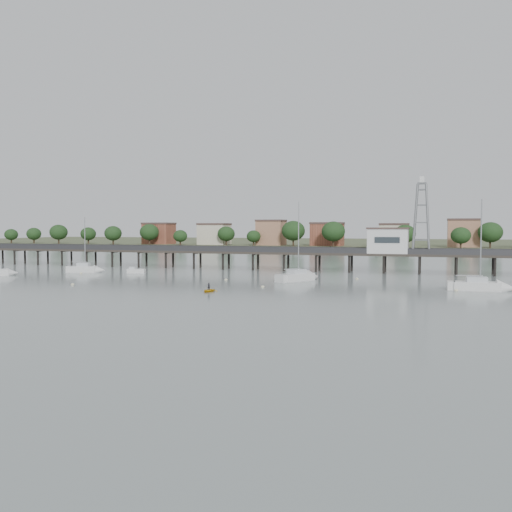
{
  "coord_description": "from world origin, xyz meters",
  "views": [
    {
      "loc": [
        34.14,
        -59.28,
        9.56
      ],
      "look_at": [
        2.3,
        42.0,
        4.0
      ],
      "focal_mm": 40.0,
      "sensor_mm": 36.0,
      "label": 1
    }
  ],
  "objects_px": {
    "yellow_dinghy": "(209,292)",
    "sailboat_d": "(487,286)",
    "pier": "(271,253)",
    "lattice_tower": "(421,219)",
    "sailboat_b": "(89,269)",
    "white_tender": "(136,271)",
    "sailboat_a": "(0,272)",
    "sailboat_c": "(302,277)"
  },
  "relations": [
    {
      "from": "pier",
      "to": "lattice_tower",
      "type": "bearing_deg",
      "value": 0.0
    },
    {
      "from": "white_tender",
      "to": "yellow_dinghy",
      "type": "relative_size",
      "value": 1.37
    },
    {
      "from": "sailboat_b",
      "to": "white_tender",
      "type": "bearing_deg",
      "value": -5.92
    },
    {
      "from": "sailboat_d",
      "to": "sailboat_b",
      "type": "xyz_separation_m",
      "value": [
        -75.84,
        11.31,
        0.01
      ]
    },
    {
      "from": "sailboat_a",
      "to": "yellow_dinghy",
      "type": "distance_m",
      "value": 50.56
    },
    {
      "from": "sailboat_d",
      "to": "sailboat_b",
      "type": "distance_m",
      "value": 76.68
    },
    {
      "from": "lattice_tower",
      "to": "yellow_dinghy",
      "type": "relative_size",
      "value": 5.47
    },
    {
      "from": "lattice_tower",
      "to": "sailboat_b",
      "type": "xyz_separation_m",
      "value": [
        -65.69,
        -17.58,
        -10.45
      ]
    },
    {
      "from": "lattice_tower",
      "to": "white_tender",
      "type": "relative_size",
      "value": 4.01
    },
    {
      "from": "sailboat_c",
      "to": "yellow_dinghy",
      "type": "bearing_deg",
      "value": -172.39
    },
    {
      "from": "yellow_dinghy",
      "to": "sailboat_d",
      "type": "bearing_deg",
      "value": 22.02
    },
    {
      "from": "pier",
      "to": "lattice_tower",
      "type": "distance_m",
      "value": 32.34
    },
    {
      "from": "pier",
      "to": "sailboat_d",
      "type": "height_order",
      "value": "sailboat_d"
    },
    {
      "from": "lattice_tower",
      "to": "pier",
      "type": "bearing_deg",
      "value": -180.0
    },
    {
      "from": "sailboat_c",
      "to": "yellow_dinghy",
      "type": "xyz_separation_m",
      "value": [
        -9.2,
        -21.14,
        -0.64
      ]
    },
    {
      "from": "lattice_tower",
      "to": "yellow_dinghy",
      "type": "distance_m",
      "value": 52.46
    },
    {
      "from": "pier",
      "to": "sailboat_b",
      "type": "distance_m",
      "value": 38.57
    },
    {
      "from": "sailboat_c",
      "to": "sailboat_a",
      "type": "distance_m",
      "value": 58.63
    },
    {
      "from": "lattice_tower",
      "to": "sailboat_a",
      "type": "height_order",
      "value": "lattice_tower"
    },
    {
      "from": "sailboat_c",
      "to": "sailboat_a",
      "type": "height_order",
      "value": "sailboat_c"
    },
    {
      "from": "sailboat_b",
      "to": "sailboat_d",
      "type": "bearing_deg",
      "value": -23.13
    },
    {
      "from": "pier",
      "to": "lattice_tower",
      "type": "xyz_separation_m",
      "value": [
        31.5,
        0.0,
        7.31
      ]
    },
    {
      "from": "sailboat_d",
      "to": "sailboat_c",
      "type": "relative_size",
      "value": 0.98
    },
    {
      "from": "sailboat_b",
      "to": "white_tender",
      "type": "distance_m",
      "value": 10.24
    },
    {
      "from": "sailboat_d",
      "to": "sailboat_c",
      "type": "xyz_separation_m",
      "value": [
        -29.71,
        7.59,
        -0.0
      ]
    },
    {
      "from": "sailboat_b",
      "to": "yellow_dinghy",
      "type": "height_order",
      "value": "sailboat_b"
    },
    {
      "from": "sailboat_b",
      "to": "yellow_dinghy",
      "type": "relative_size",
      "value": 4.23
    },
    {
      "from": "lattice_tower",
      "to": "sailboat_d",
      "type": "xyz_separation_m",
      "value": [
        10.15,
        -28.89,
        -10.46
      ]
    },
    {
      "from": "white_tender",
      "to": "yellow_dinghy",
      "type": "height_order",
      "value": "yellow_dinghy"
    },
    {
      "from": "lattice_tower",
      "to": "yellow_dinghy",
      "type": "xyz_separation_m",
      "value": [
        -28.75,
        -42.45,
        -11.1
      ]
    },
    {
      "from": "sailboat_a",
      "to": "white_tender",
      "type": "height_order",
      "value": "sailboat_a"
    },
    {
      "from": "sailboat_a",
      "to": "lattice_tower",
      "type": "bearing_deg",
      "value": -19.78
    },
    {
      "from": "lattice_tower",
      "to": "yellow_dinghy",
      "type": "bearing_deg",
      "value": -124.11
    },
    {
      "from": "pier",
      "to": "sailboat_b",
      "type": "xyz_separation_m",
      "value": [
        -34.19,
        -17.58,
        -3.15
      ]
    },
    {
      "from": "sailboat_d",
      "to": "white_tender",
      "type": "distance_m",
      "value": 66.97
    },
    {
      "from": "sailboat_c",
      "to": "pier",
      "type": "bearing_deg",
      "value": 60.4
    },
    {
      "from": "sailboat_c",
      "to": "sailboat_b",
      "type": "distance_m",
      "value": 46.28
    },
    {
      "from": "pier",
      "to": "sailboat_a",
      "type": "xyz_separation_m",
      "value": [
        -46.11,
        -29.46,
        -3.14
      ]
    },
    {
      "from": "sailboat_d",
      "to": "yellow_dinghy",
      "type": "xyz_separation_m",
      "value": [
        -38.9,
        -13.56,
        -0.64
      ]
    },
    {
      "from": "pier",
      "to": "sailboat_c",
      "type": "bearing_deg",
      "value": -60.72
    },
    {
      "from": "lattice_tower",
      "to": "white_tender",
      "type": "height_order",
      "value": "lattice_tower"
    },
    {
      "from": "sailboat_b",
      "to": "white_tender",
      "type": "height_order",
      "value": "sailboat_b"
    }
  ]
}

